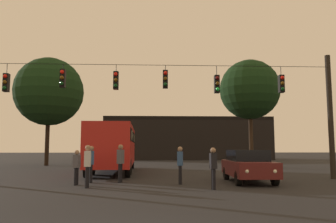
% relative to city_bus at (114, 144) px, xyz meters
% --- Properties ---
extents(ground_plane, '(168.00, 168.00, 0.00)m').
position_rel_city_bus_xyz_m(ground_plane, '(2.14, 7.81, -1.87)').
color(ground_plane, black).
rests_on(ground_plane, ground).
extents(overhead_signal_span, '(20.18, 0.44, 6.63)m').
position_rel_city_bus_xyz_m(overhead_signal_span, '(2.10, -5.43, 2.13)').
color(overhead_signal_span, black).
rests_on(overhead_signal_span, ground).
extents(city_bus, '(2.87, 11.07, 3.00)m').
position_rel_city_bus_xyz_m(city_bus, '(0.00, 0.00, 0.00)').
color(city_bus, '#B21E19').
rests_on(city_bus, ground).
extents(car_near_right, '(1.95, 4.39, 1.52)m').
position_rel_city_bus_xyz_m(car_near_right, '(7.12, -6.94, -1.07)').
color(car_near_right, '#511919').
rests_on(car_near_right, ground).
extents(pedestrian_crossing_left, '(0.25, 0.37, 1.63)m').
position_rel_city_bus_xyz_m(pedestrian_crossing_left, '(4.98, -9.66, -0.95)').
color(pedestrian_crossing_left, black).
rests_on(pedestrian_crossing_left, ground).
extents(pedestrian_crossing_center, '(0.34, 0.41, 1.78)m').
position_rel_city_bus_xyz_m(pedestrian_crossing_center, '(1.09, -6.84, -0.85)').
color(pedestrian_crossing_center, black).
rests_on(pedestrian_crossing_center, ground).
extents(pedestrian_crossing_right, '(0.28, 0.39, 1.52)m').
position_rel_city_bus_xyz_m(pedestrian_crossing_right, '(-0.74, -7.81, -1.02)').
color(pedestrian_crossing_right, black).
rests_on(pedestrian_crossing_right, ground).
extents(pedestrian_near_bus, '(0.26, 0.37, 1.73)m').
position_rel_city_bus_xyz_m(pedestrian_near_bus, '(-0.06, -8.89, -0.88)').
color(pedestrian_near_bus, black).
rests_on(pedestrian_near_bus, ground).
extents(pedestrian_trailing, '(0.29, 0.39, 1.68)m').
position_rel_city_bus_xyz_m(pedestrian_trailing, '(3.84, -7.64, -0.92)').
color(pedestrian_trailing, black).
rests_on(pedestrian_trailing, ground).
extents(pedestrian_far_side, '(0.31, 0.40, 1.71)m').
position_rel_city_bus_xyz_m(pedestrian_far_side, '(-0.28, -6.87, -0.90)').
color(pedestrian_far_side, black).
rests_on(pedestrian_far_side, ground).
extents(corner_building, '(22.87, 8.60, 5.82)m').
position_rel_city_bus_xyz_m(corner_building, '(7.47, 25.88, 1.04)').
color(corner_building, black).
rests_on(corner_building, ground).
extents(tree_left_silhouette, '(6.35, 6.35, 10.02)m').
position_rel_city_bus_xyz_m(tree_left_silhouette, '(-7.11, 8.62, 4.97)').
color(tree_left_silhouette, black).
rests_on(tree_left_silhouette, ground).
extents(tree_behind_building, '(5.11, 5.11, 9.14)m').
position_rel_city_bus_xyz_m(tree_behind_building, '(10.88, 5.20, 4.70)').
color(tree_behind_building, '#2D2116').
rests_on(tree_behind_building, ground).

